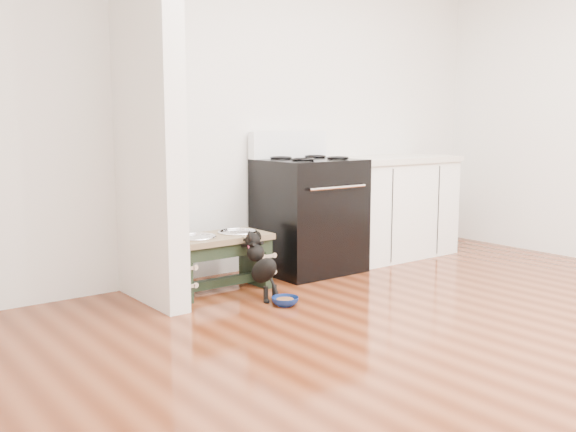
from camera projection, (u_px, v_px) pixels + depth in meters
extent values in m
plane|color=#4C1E0D|center=(526.00, 350.00, 3.45)|extent=(5.00, 5.00, 0.00)
plane|color=silver|center=(259.00, 106.00, 5.22)|extent=(5.00, 0.00, 5.00)
plane|color=silver|center=(32.00, 72.00, 1.76)|extent=(0.00, 5.00, 5.00)
cube|color=silver|center=(147.00, 102.00, 4.20)|extent=(0.15, 0.80, 2.70)
cube|color=black|center=(309.00, 216.00, 5.23)|extent=(0.76, 0.65, 0.92)
cube|color=black|center=(334.00, 228.00, 5.00)|extent=(0.58, 0.02, 0.50)
cylinder|color=silver|center=(338.00, 187.00, 4.92)|extent=(0.56, 0.02, 0.02)
cube|color=white|center=(289.00, 145.00, 5.37)|extent=(0.76, 0.08, 0.22)
torus|color=black|center=(303.00, 159.00, 4.95)|extent=(0.18, 0.18, 0.02)
torus|color=black|center=(338.00, 158.00, 5.16)|extent=(0.18, 0.18, 0.02)
torus|color=black|center=(281.00, 158.00, 5.17)|extent=(0.18, 0.18, 0.02)
torus|color=black|center=(315.00, 156.00, 5.38)|extent=(0.18, 0.18, 0.02)
cube|color=white|center=(390.00, 209.00, 5.84)|extent=(1.20, 0.60, 0.86)
cube|color=beige|center=(392.00, 159.00, 5.78)|extent=(1.24, 0.64, 0.05)
cube|color=black|center=(411.00, 255.00, 5.70)|extent=(1.20, 0.06, 0.10)
cube|color=black|center=(177.00, 272.00, 4.44)|extent=(0.06, 0.36, 0.37)
cube|color=black|center=(255.00, 260.00, 4.83)|extent=(0.06, 0.36, 0.37)
cube|color=black|center=(230.00, 251.00, 4.49)|extent=(0.60, 0.03, 0.09)
cube|color=black|center=(218.00, 283.00, 4.65)|extent=(0.60, 0.06, 0.06)
cube|color=brown|center=(217.00, 238.00, 4.61)|extent=(0.75, 0.40, 0.04)
cylinder|color=silver|center=(196.00, 240.00, 4.50)|extent=(0.26, 0.26, 0.05)
cylinder|color=silver|center=(238.00, 235.00, 4.71)|extent=(0.26, 0.26, 0.05)
torus|color=silver|center=(196.00, 237.00, 4.50)|extent=(0.29, 0.29, 0.02)
torus|color=silver|center=(238.00, 232.00, 4.71)|extent=(0.29, 0.29, 0.02)
cylinder|color=black|center=(266.00, 295.00, 4.35)|extent=(0.03, 0.03, 0.11)
cylinder|color=black|center=(274.00, 293.00, 4.39)|extent=(0.03, 0.03, 0.11)
sphere|color=black|center=(267.00, 301.00, 4.35)|extent=(0.04, 0.04, 0.04)
sphere|color=black|center=(275.00, 299.00, 4.39)|extent=(0.04, 0.04, 0.04)
ellipsoid|color=black|center=(264.00, 270.00, 4.41)|extent=(0.13, 0.31, 0.27)
sphere|color=black|center=(256.00, 253.00, 4.47)|extent=(0.12, 0.12, 0.12)
sphere|color=black|center=(253.00, 240.00, 4.48)|extent=(0.11, 0.11, 0.11)
sphere|color=black|center=(243.00, 240.00, 4.52)|extent=(0.04, 0.04, 0.04)
sphere|color=black|center=(251.00, 238.00, 4.56)|extent=(0.04, 0.04, 0.04)
cylinder|color=black|center=(274.00, 286.00, 4.33)|extent=(0.02, 0.09, 0.10)
torus|color=#C93B5E|center=(254.00, 247.00, 4.48)|extent=(0.10, 0.07, 0.09)
imported|color=navy|center=(285.00, 301.00, 4.29)|extent=(0.21, 0.21, 0.06)
cylinder|color=#4F2B16|center=(285.00, 301.00, 4.29)|extent=(0.12, 0.12, 0.02)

